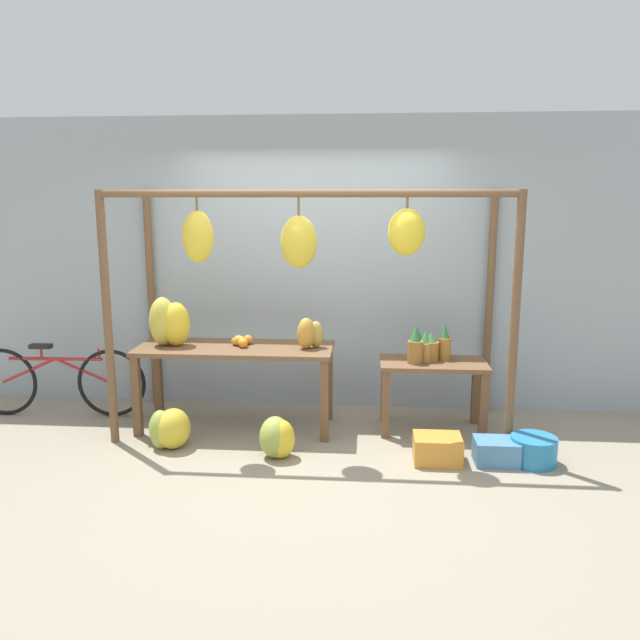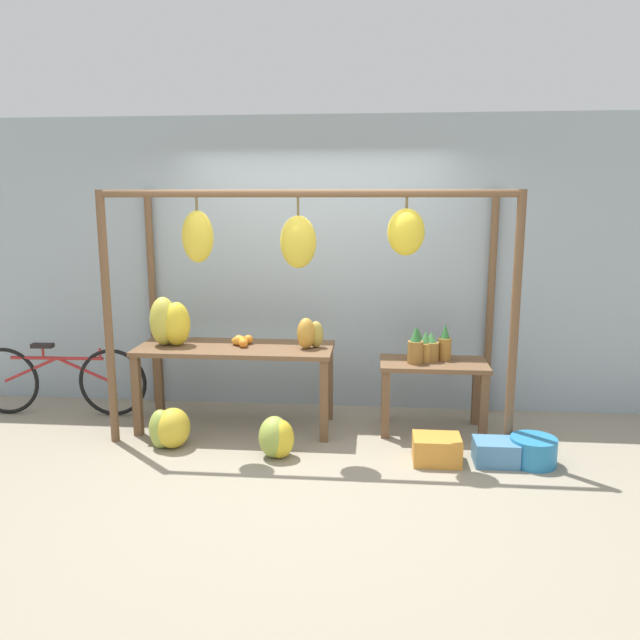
# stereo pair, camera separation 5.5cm
# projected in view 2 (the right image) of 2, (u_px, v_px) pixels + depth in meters

# --- Properties ---
(ground_plane) EXTENTS (20.00, 20.00, 0.00)m
(ground_plane) POSITION_uv_depth(u_px,v_px,m) (302.00, 461.00, 4.90)
(ground_plane) COLOR gray
(shop_wall_back) EXTENTS (8.00, 0.08, 2.80)m
(shop_wall_back) POSITION_uv_depth(u_px,v_px,m) (318.00, 265.00, 6.03)
(shop_wall_back) COLOR #99A8B2
(shop_wall_back) RESTS_ON ground_plane
(stall_awning) EXTENTS (3.34, 1.21, 2.10)m
(stall_awning) POSITION_uv_depth(u_px,v_px,m) (307.00, 259.00, 5.05)
(stall_awning) COLOR brown
(stall_awning) RESTS_ON ground_plane
(display_table_main) EXTENTS (1.73, 0.65, 0.75)m
(display_table_main) POSITION_uv_depth(u_px,v_px,m) (236.00, 358.00, 5.53)
(display_table_main) COLOR brown
(display_table_main) RESTS_ON ground_plane
(display_table_side) EXTENTS (0.93, 0.51, 0.63)m
(display_table_side) POSITION_uv_depth(u_px,v_px,m) (433.00, 377.00, 5.48)
(display_table_side) COLOR brown
(display_table_side) RESTS_ON ground_plane
(banana_pile_on_table) EXTENTS (0.43, 0.33, 0.43)m
(banana_pile_on_table) POSITION_uv_depth(u_px,v_px,m) (169.00, 322.00, 5.52)
(banana_pile_on_table) COLOR yellow
(banana_pile_on_table) RESTS_ON display_table_main
(orange_pile) EXTENTS (0.18, 0.23, 0.09)m
(orange_pile) POSITION_uv_depth(u_px,v_px,m) (242.00, 341.00, 5.53)
(orange_pile) COLOR orange
(orange_pile) RESTS_ON display_table_main
(pineapple_cluster) EXTENTS (0.39, 0.36, 0.33)m
(pineapple_cluster) POSITION_uv_depth(u_px,v_px,m) (426.00, 347.00, 5.46)
(pineapple_cluster) COLOR #A3702D
(pineapple_cluster) RESTS_ON display_table_side
(banana_pile_ground_left) EXTENTS (0.45, 0.44, 0.34)m
(banana_pile_ground_left) POSITION_uv_depth(u_px,v_px,m) (167.00, 428.00, 5.18)
(banana_pile_ground_left) COLOR gold
(banana_pile_ground_left) RESTS_ON ground_plane
(banana_pile_ground_right) EXTENTS (0.34, 0.32, 0.33)m
(banana_pile_ground_right) POSITION_uv_depth(u_px,v_px,m) (277.00, 438.00, 4.96)
(banana_pile_ground_right) COLOR yellow
(banana_pile_ground_right) RESTS_ON ground_plane
(fruit_crate_white) EXTENTS (0.37, 0.29, 0.21)m
(fruit_crate_white) POSITION_uv_depth(u_px,v_px,m) (437.00, 449.00, 4.87)
(fruit_crate_white) COLOR orange
(fruit_crate_white) RESTS_ON ground_plane
(blue_bucket) EXTENTS (0.36, 0.36, 0.21)m
(blue_bucket) POSITION_uv_depth(u_px,v_px,m) (533.00, 451.00, 4.84)
(blue_bucket) COLOR teal
(blue_bucket) RESTS_ON ground_plane
(parked_bicycle) EXTENTS (1.69, 0.11, 0.70)m
(parked_bicycle) POSITION_uv_depth(u_px,v_px,m) (59.00, 380.00, 5.91)
(parked_bicycle) COLOR black
(parked_bicycle) RESTS_ON ground_plane
(papaya_pile) EXTENTS (0.26, 0.23, 0.27)m
(papaya_pile) POSITION_uv_depth(u_px,v_px,m) (309.00, 334.00, 5.42)
(papaya_pile) COLOR gold
(papaya_pile) RESTS_ON display_table_main
(fruit_crate_purple) EXTENTS (0.33, 0.26, 0.19)m
(fruit_crate_purple) POSITION_uv_depth(u_px,v_px,m) (495.00, 452.00, 4.85)
(fruit_crate_purple) COLOR #4C84B2
(fruit_crate_purple) RESTS_ON ground_plane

